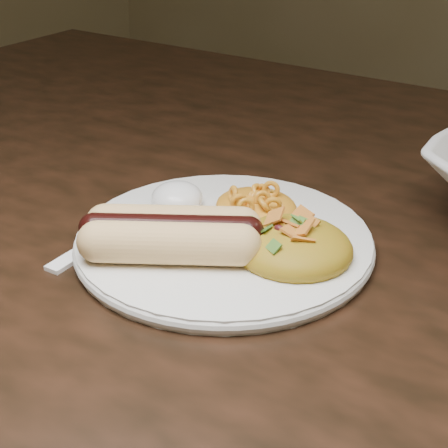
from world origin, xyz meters
The scene contains 7 objects.
table centered at (0.00, 0.00, 0.66)m, with size 1.60×0.90×0.75m.
plate centered at (-0.05, -0.13, 0.76)m, with size 0.26×0.26×0.01m, color white.
hotdog centered at (-0.07, -0.18, 0.78)m, with size 0.12×0.12×0.03m.
mac_and_cheese centered at (-0.05, -0.07, 0.78)m, with size 0.08×0.07×0.03m, color gold.
sour_cream centered at (-0.12, -0.10, 0.78)m, with size 0.05×0.05×0.03m, color white.
taco_salad centered at (0.02, -0.12, 0.78)m, with size 0.10×0.10×0.04m.
fork centered at (-0.15, -0.19, 0.75)m, with size 0.02×0.13×0.00m, color white.
Camera 1 is at (0.24, -0.56, 1.05)m, focal length 55.00 mm.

